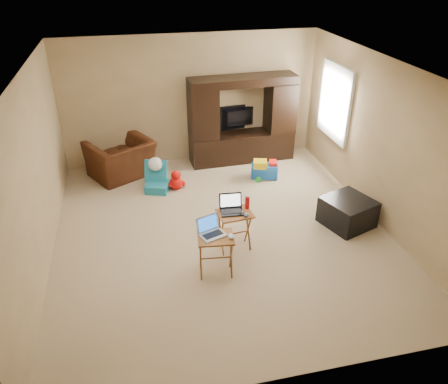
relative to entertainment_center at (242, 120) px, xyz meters
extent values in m
plane|color=#CFB78F|center=(-0.97, -2.46, -0.86)|extent=(5.50, 5.50, 0.00)
plane|color=silver|center=(-0.97, -2.46, 1.64)|extent=(5.50, 5.50, 0.00)
plane|color=tan|center=(-0.97, 0.29, 0.39)|extent=(5.00, 0.00, 5.00)
plane|color=tan|center=(-0.97, -5.21, 0.39)|extent=(5.00, 0.00, 5.00)
plane|color=tan|center=(-3.47, -2.46, 0.39)|extent=(0.00, 5.50, 5.50)
plane|color=tan|center=(1.53, -2.46, 0.39)|extent=(0.00, 5.50, 5.50)
plane|color=white|center=(1.51, -0.91, 0.54)|extent=(0.00, 1.20, 1.20)
cube|color=white|center=(1.49, -0.91, 0.54)|extent=(0.06, 1.14, 1.34)
cube|color=black|center=(0.00, 0.00, 0.00)|extent=(2.12, 0.61, 1.72)
imported|color=black|center=(0.00, 0.21, -0.04)|extent=(0.88, 0.23, 0.50)
imported|color=#45220E|center=(-2.42, -0.22, -0.50)|extent=(1.43, 1.37, 0.71)
cube|color=black|center=(1.01, -2.71, -0.64)|extent=(0.88, 0.88, 0.44)
cube|color=#9C5425|center=(-1.26, -3.44, -0.56)|extent=(0.51, 0.43, 0.60)
cube|color=brown|center=(-0.88, -2.95, -0.55)|extent=(0.51, 0.42, 0.61)
cube|color=#B7B7BC|center=(-1.29, -3.41, -0.14)|extent=(0.39, 0.36, 0.24)
cube|color=black|center=(-0.92, -2.93, -0.13)|extent=(0.34, 0.29, 0.24)
ellipsoid|color=silver|center=(-1.07, -3.51, -0.23)|extent=(0.09, 0.13, 0.05)
ellipsoid|color=#3A393E|center=(-0.75, -3.07, -0.22)|extent=(0.09, 0.13, 0.05)
cylinder|color=red|center=(-0.68, -2.87, -0.15)|extent=(0.06, 0.06, 0.19)
camera|label=1|loc=(-2.17, -7.96, 3.01)|focal=35.00mm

